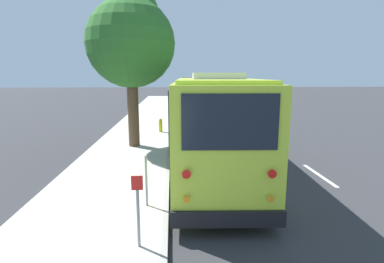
% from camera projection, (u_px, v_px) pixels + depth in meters
% --- Properties ---
extents(ground_plane, '(160.00, 160.00, 0.00)m').
position_uv_depth(ground_plane, '(233.00, 189.00, 9.20)').
color(ground_plane, '#333335').
extents(sidewalk_slab, '(80.00, 3.57, 0.15)m').
position_uv_depth(sidewalk_slab, '(105.00, 190.00, 8.94)').
color(sidewalk_slab, '#B2AFA8').
rests_on(sidewalk_slab, ground).
extents(curb_strip, '(80.00, 0.14, 0.15)m').
position_uv_depth(curb_strip, '(167.00, 188.00, 9.06)').
color(curb_strip, '#9D9A94').
rests_on(curb_strip, ground).
extents(shuttle_bus, '(8.82, 2.88, 3.51)m').
position_uv_depth(shuttle_bus, '(212.00, 121.00, 10.25)').
color(shuttle_bus, '#BCDB38').
rests_on(shuttle_bus, ground).
extents(parked_sedan_maroon, '(4.18, 1.81, 1.32)m').
position_uv_depth(parked_sedan_maroon, '(185.00, 115.00, 21.65)').
color(parked_sedan_maroon, maroon).
rests_on(parked_sedan_maroon, ground).
extents(parked_sedan_navy, '(4.48, 1.95, 1.29)m').
position_uv_depth(parked_sedan_navy, '(182.00, 106.00, 28.27)').
color(parked_sedan_navy, '#19234C').
rests_on(parked_sedan_navy, ground).
extents(parked_sedan_silver, '(4.68, 2.08, 1.30)m').
position_uv_depth(parked_sedan_silver, '(180.00, 101.00, 33.97)').
color(parked_sedan_silver, '#A8AAAF').
rests_on(parked_sedan_silver, ground).
extents(parked_sedan_gray, '(4.63, 1.83, 1.32)m').
position_uv_depth(parked_sedan_gray, '(179.00, 97.00, 39.60)').
color(parked_sedan_gray, slate).
rests_on(parked_sedan_gray, ground).
extents(street_tree, '(3.96, 3.96, 7.28)m').
position_uv_depth(street_tree, '(131.00, 38.00, 13.43)').
color(street_tree, brown).
rests_on(street_tree, sidewalk_slab).
extents(sign_post_near, '(0.06, 0.22, 1.45)m').
position_uv_depth(sign_post_near, '(138.00, 211.00, 5.73)').
color(sign_post_near, gray).
rests_on(sign_post_near, sidewalk_slab).
extents(sign_post_far, '(0.06, 0.06, 1.32)m').
position_uv_depth(sign_post_far, '(146.00, 181.00, 7.58)').
color(sign_post_far, gray).
rests_on(sign_post_far, sidewalk_slab).
extents(fire_hydrant, '(0.22, 0.22, 0.81)m').
position_uv_depth(fire_hydrant, '(161.00, 125.00, 17.63)').
color(fire_hydrant, gold).
rests_on(fire_hydrant, sidewalk_slab).
extents(lane_stripe_mid, '(2.40, 0.14, 0.01)m').
position_uv_depth(lane_stripe_mid, '(319.00, 175.00, 10.50)').
color(lane_stripe_mid, silver).
rests_on(lane_stripe_mid, ground).
extents(lane_stripe_ahead, '(2.40, 0.14, 0.01)m').
position_uv_depth(lane_stripe_ahead, '(266.00, 139.00, 16.38)').
color(lane_stripe_ahead, silver).
rests_on(lane_stripe_ahead, ground).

